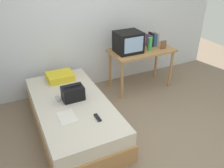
# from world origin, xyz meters

# --- Properties ---
(ground_plane) EXTENTS (8.00, 8.00, 0.00)m
(ground_plane) POSITION_xyz_m (0.00, 0.00, 0.00)
(ground_plane) COLOR #84705B
(wall_back) EXTENTS (5.20, 0.10, 2.60)m
(wall_back) POSITION_xyz_m (0.00, 2.00, 1.30)
(wall_back) COLOR silver
(wall_back) RESTS_ON ground
(bed) EXTENTS (1.00, 2.00, 0.46)m
(bed) POSITION_xyz_m (-0.85, 0.83, 0.23)
(bed) COLOR #B27F4C
(bed) RESTS_ON ground
(desk) EXTENTS (1.16, 0.60, 0.75)m
(desk) POSITION_xyz_m (0.69, 1.46, 0.66)
(desk) COLOR #B27F4C
(desk) RESTS_ON ground
(tv) EXTENTS (0.44, 0.39, 0.36)m
(tv) POSITION_xyz_m (0.41, 1.47, 0.93)
(tv) COLOR black
(tv) RESTS_ON desk
(water_bottle) EXTENTS (0.07, 0.07, 0.23)m
(water_bottle) POSITION_xyz_m (0.80, 1.38, 0.87)
(water_bottle) COLOR green
(water_bottle) RESTS_ON desk
(book_row) EXTENTS (0.20, 0.16, 0.25)m
(book_row) POSITION_xyz_m (0.97, 1.56, 0.87)
(book_row) COLOR #7A3D89
(book_row) RESTS_ON desk
(picture_frame) EXTENTS (0.11, 0.02, 0.15)m
(picture_frame) POSITION_xyz_m (1.06, 1.33, 0.83)
(picture_frame) COLOR brown
(picture_frame) RESTS_ON desk
(pillow) EXTENTS (0.41, 0.34, 0.11)m
(pillow) POSITION_xyz_m (-0.81, 1.54, 0.51)
(pillow) COLOR yellow
(pillow) RESTS_ON bed
(handbag) EXTENTS (0.30, 0.20, 0.22)m
(handbag) POSITION_xyz_m (-0.80, 0.86, 0.56)
(handbag) COLOR black
(handbag) RESTS_ON bed
(magazine) EXTENTS (0.21, 0.29, 0.01)m
(magazine) POSITION_xyz_m (-1.01, 0.49, 0.46)
(magazine) COLOR white
(magazine) RESTS_ON bed
(remote_dark) EXTENTS (0.04, 0.16, 0.02)m
(remote_dark) POSITION_xyz_m (-0.67, 0.31, 0.47)
(remote_dark) COLOR black
(remote_dark) RESTS_ON bed
(remote_silver) EXTENTS (0.04, 0.14, 0.02)m
(remote_silver) POSITION_xyz_m (-1.00, 0.96, 0.47)
(remote_silver) COLOR #B7B7BC
(remote_silver) RESTS_ON bed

